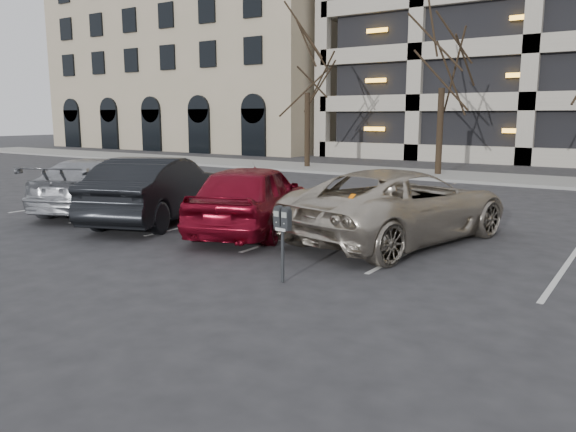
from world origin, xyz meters
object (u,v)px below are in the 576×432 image
at_px(suv_silver, 400,205).
at_px(car_dark, 157,189).
at_px(tree_a, 308,45).
at_px(car_red, 252,197).
at_px(car_silver, 102,184).
at_px(parking_meter, 282,226).
at_px(tree_b, 444,32).

distance_m(suv_silver, car_dark, 6.30).
xyz_separation_m(tree_a, car_red, (7.53, -14.50, -5.41)).
distance_m(car_dark, car_silver, 2.63).
bearing_deg(car_red, suv_silver, 178.00).
bearing_deg(parking_meter, car_dark, 162.79).
height_order(tree_b, car_dark, tree_b).
relative_size(tree_a, car_red, 1.79).
bearing_deg(tree_a, car_silver, -81.99).
height_order(tree_a, suv_silver, tree_a).
height_order(tree_a, car_silver, tree_a).
bearing_deg(car_silver, tree_a, -106.24).
relative_size(tree_b, car_red, 1.81).
bearing_deg(car_dark, car_red, 164.91).
relative_size(tree_b, parking_meter, 6.99).
height_order(parking_meter, car_dark, car_dark).
relative_size(tree_b, car_silver, 1.65).
relative_size(car_red, car_silver, 0.91).
distance_m(tree_a, car_red, 17.21).
bearing_deg(tree_a, parking_meter, -59.15).
distance_m(car_red, car_silver, 5.49).
height_order(tree_b, car_red, tree_b).
height_order(tree_b, car_silver, tree_b).
distance_m(tree_b, car_silver, 16.28).
xyz_separation_m(tree_a, parking_meter, (10.46, -17.51, -5.27)).
bearing_deg(car_red, tree_a, -82.19).
distance_m(tree_b, car_red, 15.51).
distance_m(tree_a, suv_silver, 18.09).
height_order(parking_meter, suv_silver, suv_silver).
distance_m(car_red, car_dark, 2.89).
height_order(suv_silver, car_dark, car_dark).
height_order(tree_a, tree_b, tree_b).
bearing_deg(car_silver, parking_meter, 135.96).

